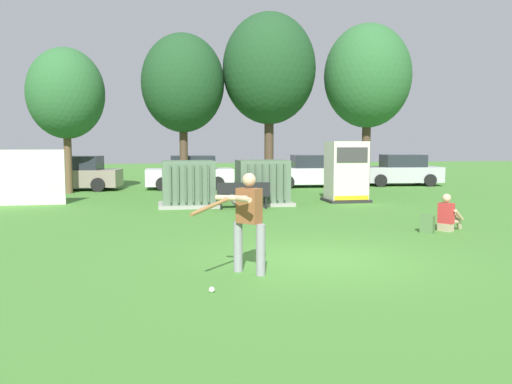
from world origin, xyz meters
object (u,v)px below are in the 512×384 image
generator_enclosure (346,172)px  park_bench (243,193)px  parked_car_leftmost (76,174)px  sports_ball (212,290)px  backpack (427,224)px  transformer_mid_west (262,183)px  seated_spectator (448,216)px  parked_car_left_of_center (190,173)px  parked_car_rightmost (401,171)px  transformer_west (188,184)px  batter (247,218)px  parked_car_right_of_center (311,172)px

generator_enclosure → park_bench: 4.57m
park_bench → parked_car_leftmost: 10.82m
sports_ball → backpack: bearing=36.1°
transformer_mid_west → seated_spectator: 7.38m
parked_car_leftmost → parked_car_left_of_center: size_ratio=1.04×
parked_car_rightmost → transformer_west: bearing=-148.0°
backpack → parked_car_leftmost: (-10.44, 14.03, 0.54)m
park_bench → seated_spectator: (4.45, -5.30, -0.16)m
transformer_mid_west → backpack: bearing=-66.6°
batter → transformer_mid_west: bearing=77.2°
parked_car_leftmost → park_bench: bearing=-51.9°
park_bench → batter: 8.88m
park_bench → parked_car_rightmost: bearing=40.4°
parked_car_leftmost → transformer_west: bearing=-56.8°
generator_enclosure → parked_car_left_of_center: bearing=129.5°
parked_car_leftmost → parked_car_left_of_center: bearing=-2.7°
park_bench → seated_spectator: size_ratio=1.89×
sports_ball → parked_car_leftmost: (-4.59, 18.30, 0.71)m
transformer_mid_west → parked_car_left_of_center: 7.43m
batter → transformer_west: bearing=92.5°
generator_enclosure → seated_spectator: size_ratio=2.39×
sports_ball → parked_car_leftmost: bearing=104.1°
backpack → parked_car_left_of_center: (-5.05, 13.77, 0.54)m
transformer_west → parked_car_leftmost: bearing=123.2°
generator_enclosure → parked_car_right_of_center: size_ratio=0.53×
transformer_mid_west → parked_car_leftmost: size_ratio=0.48×
backpack → parked_car_left_of_center: bearing=110.1°
transformer_mid_west → generator_enclosure: bearing=7.2°
transformer_west → transformer_mid_west: same height
seated_spectator → backpack: 0.73m
transformer_west → seated_spectator: bearing=-45.6°
park_bench → transformer_mid_west: bearing=52.3°
seated_spectator → park_bench: bearing=130.1°
generator_enclosure → parked_car_right_of_center: generator_enclosure is taller
park_bench → sports_ball: park_bench is taller
batter → seated_spectator: 6.80m
parked_car_rightmost → park_bench: bearing=-139.6°
transformer_west → transformer_mid_west: 2.68m
backpack → parked_car_right_of_center: (1.07, 13.77, 0.54)m
batter → parked_car_leftmost: 18.08m
transformer_mid_west → parked_car_left_of_center: (-2.16, 7.11, -0.04)m
batter → parked_car_right_of_center: bearing=70.0°
backpack → parked_car_rightmost: bearing=66.5°
generator_enclosure → sports_ball: size_ratio=25.56×
transformer_mid_west → parked_car_rightmost: same height
seated_spectator → parked_car_leftmost: parked_car_leftmost is taller
seated_spectator → batter: bearing=-149.2°
parked_car_rightmost → parked_car_left_of_center: bearing=-179.7°
transformer_west → parked_car_leftmost: (-4.88, 7.44, -0.04)m
parked_car_rightmost → backpack: bearing=-113.5°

